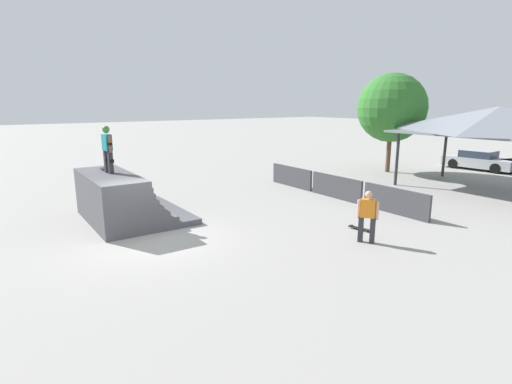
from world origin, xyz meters
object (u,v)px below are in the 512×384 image
bystander_walking (368,214)px  tree_beside_pavilion (392,108)px  skater_on_deck (107,146)px  skateboard_on_deck (105,169)px  parked_car_silver (479,160)px  skateboard_on_ground (359,228)px

bystander_walking → tree_beside_pavilion: tree_beside_pavilion is taller
skater_on_deck → skateboard_on_deck: skater_on_deck is taller
tree_beside_pavilion → parked_car_silver: size_ratio=1.38×
skater_on_deck → parked_car_silver: 23.49m
skateboard_on_ground → parked_car_silver: (-4.29, 16.50, 0.54)m
skateboard_on_deck → tree_beside_pavilion: bearing=88.7°
skateboard_on_deck → tree_beside_pavilion: (-0.35, 17.54, 2.16)m
skateboard_on_ground → tree_beside_pavilion: bearing=-68.6°
bystander_walking → parked_car_silver: (-5.28, 17.31, -0.33)m
bystander_walking → parked_car_silver: 18.10m
tree_beside_pavilion → parked_car_silver: (2.84, 5.76, -3.43)m
skateboard_on_deck → tree_beside_pavilion: size_ratio=0.12×
skateboard_on_ground → parked_car_silver: bearing=-87.6°
skateboard_on_ground → bystander_walking: bearing=128.5°
skater_on_deck → tree_beside_pavilion: size_ratio=0.28×
skateboard_on_deck → tree_beside_pavilion: tree_beside_pavilion is taller
bystander_walking → parked_car_silver: bystander_walking is taller
bystander_walking → parked_car_silver: size_ratio=0.38×
skateboard_on_deck → bystander_walking: 9.85m
skateboard_on_deck → skater_on_deck: bearing=-3.6°
skater_on_deck → skateboard_on_deck: (-0.64, 0.01, -0.94)m
bystander_walking → tree_beside_pavilion: (-8.12, 11.55, 3.10)m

